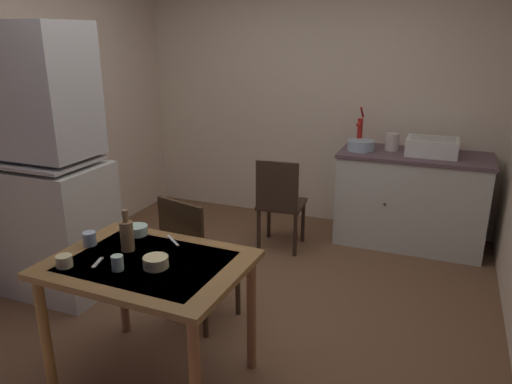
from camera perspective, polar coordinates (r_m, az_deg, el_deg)
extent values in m
plane|color=brown|center=(3.61, -2.90, -13.77)|extent=(5.08, 5.08, 0.00)
cube|color=beige|center=(5.07, 6.93, 11.51)|extent=(3.75, 0.10, 2.67)
cube|color=beige|center=(4.26, -27.10, 8.42)|extent=(0.10, 4.18, 2.67)
cube|color=beige|center=(4.00, -22.69, -3.97)|extent=(0.83, 0.59, 1.00)
cube|color=#BDBCBD|center=(3.76, -24.63, 10.87)|extent=(0.76, 0.50, 0.92)
cube|color=#BBB5B4|center=(3.82, -23.97, 3.39)|extent=(0.74, 0.53, 0.02)
cube|color=beige|center=(4.74, 17.72, -1.00)|extent=(1.30, 0.60, 0.85)
cube|color=#59434D|center=(4.62, 18.24, 4.14)|extent=(1.33, 0.63, 0.03)
sphere|color=#2D2823|center=(4.45, 14.93, -1.42)|extent=(0.02, 0.02, 0.02)
cube|color=silver|center=(4.60, 20.04, 5.03)|extent=(0.44, 0.34, 0.15)
cube|color=black|center=(4.58, 20.13, 5.89)|extent=(0.38, 0.28, 0.01)
cylinder|color=#B21E19|center=(4.70, 12.12, 6.80)|extent=(0.05, 0.05, 0.28)
cylinder|color=#B21E19|center=(4.61, 12.05, 7.86)|extent=(0.03, 0.12, 0.03)
cylinder|color=#B21719|center=(4.72, 12.41, 9.18)|extent=(0.02, 0.16, 0.12)
cylinder|color=#9EB2C6|center=(4.61, 12.26, 5.40)|extent=(0.25, 0.25, 0.09)
cylinder|color=beige|center=(4.67, 15.76, 5.71)|extent=(0.12, 0.12, 0.16)
cube|color=olive|center=(2.68, -12.64, -8.29)|extent=(1.07, 0.79, 0.04)
cube|color=silver|center=(2.67, -12.66, -7.96)|extent=(0.83, 0.62, 0.00)
cylinder|color=olive|center=(2.94, -23.57, -15.39)|extent=(0.06, 0.06, 0.72)
cylinder|color=#905D37|center=(2.44, -7.16, -21.55)|extent=(0.06, 0.06, 0.72)
cylinder|color=brown|center=(3.33, -15.52, -10.29)|extent=(0.06, 0.06, 0.72)
cylinder|color=#8F5D3A|center=(2.90, -0.54, -14.18)|extent=(0.06, 0.06, 0.72)
cube|color=#362518|center=(3.35, -6.34, -8.14)|extent=(0.49, 0.49, 0.03)
cube|color=#342514|center=(3.13, -8.80, -5.20)|extent=(0.37, 0.12, 0.47)
cylinder|color=#362518|center=(3.47, -2.16, -11.23)|extent=(0.04, 0.04, 0.42)
cylinder|color=#362518|center=(3.67, -6.36, -9.60)|extent=(0.04, 0.04, 0.42)
cylinder|color=#362518|center=(3.25, -6.03, -13.54)|extent=(0.04, 0.04, 0.42)
cylinder|color=#362518|center=(3.46, -10.27, -11.62)|extent=(0.04, 0.04, 0.42)
cube|color=#302018|center=(4.45, 3.06, -1.42)|extent=(0.43, 0.43, 0.03)
cube|color=#30241A|center=(4.20, 2.48, 0.73)|extent=(0.38, 0.05, 0.43)
cylinder|color=#302018|center=(4.64, 5.57, -3.48)|extent=(0.04, 0.04, 0.41)
cylinder|color=#302018|center=(4.72, 1.52, -3.05)|extent=(0.04, 0.04, 0.41)
cylinder|color=#302018|center=(4.34, 4.63, -5.08)|extent=(0.04, 0.04, 0.41)
cylinder|color=#302018|center=(4.42, 0.32, -4.58)|extent=(0.04, 0.04, 0.41)
cylinder|color=beige|center=(2.58, -11.74, -8.09)|extent=(0.13, 0.13, 0.06)
cylinder|color=#ADD1C1|center=(3.01, -13.86, -4.39)|extent=(0.13, 0.13, 0.06)
cylinder|color=#ADD1C1|center=(2.60, -16.02, -8.04)|extent=(0.06, 0.06, 0.08)
cylinder|color=beige|center=(2.72, -21.69, -7.59)|extent=(0.08, 0.08, 0.06)
cylinder|color=#9EB2C6|center=(2.94, -19.04, -5.23)|extent=(0.07, 0.07, 0.08)
cylinder|color=olive|center=(2.79, -14.97, -5.06)|extent=(0.07, 0.07, 0.17)
cylinder|color=olive|center=(2.75, -15.17, -2.77)|extent=(0.03, 0.03, 0.07)
cube|color=silver|center=(2.89, -9.79, -5.62)|extent=(0.15, 0.12, 0.00)
cube|color=beige|center=(2.72, -18.18, -7.91)|extent=(0.05, 0.12, 0.00)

